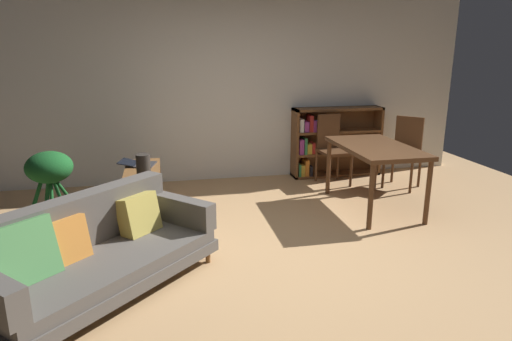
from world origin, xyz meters
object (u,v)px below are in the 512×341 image
Objects in this scene: open_laptop at (139,164)px; media_console at (144,194)px; fabric_couch at (93,251)px; desk_speaker at (143,166)px; bookshelf at (330,142)px; dining_table at (375,152)px; dining_chair_far at (405,149)px; potted_floor_plant at (51,180)px; dining_chair_near at (332,146)px.

media_console is at bearing -80.82° from open_laptop.
desk_speaker reaches higher than fabric_couch.
dining_table is at bearing -90.81° from bookshelf.
fabric_couch is 1.95× the size of dining_chair_far.
open_laptop is at bearing -160.48° from bookshelf.
bookshelf reaches higher than desk_speaker.
potted_floor_plant reaches higher than desk_speaker.
open_laptop is at bearing 19.76° from potted_floor_plant.
media_console is at bearing -172.94° from dining_chair_far.
dining_chair_far is (3.51, 0.43, 0.27)m from media_console.
desk_speaker is 0.26× the size of dining_chair_near.
fabric_couch reaches higher than open_laptop.
media_console is 3.54m from dining_chair_far.
bookshelf reaches higher than dining_table.
dining_chair_far is at bearing 7.06° from media_console.
potted_floor_plant is 0.85× the size of dining_chair_near.
bookshelf is at bearing 135.75° from dining_chair_far.
open_laptop is 3.55m from dining_chair_far.
bookshelf reaches higher than potted_floor_plant.
dining_chair_far reaches higher than fabric_couch.
media_console is at bearing 96.07° from desk_speaker.
media_console is (0.33, 1.61, -0.08)m from fabric_couch.
dining_chair_far is 1.11m from bookshelf.
dining_chair_far reaches higher than potted_floor_plant.
dining_chair_near is (2.91, 2.42, 0.20)m from fabric_couch.
open_laptop is at bearing 97.41° from desk_speaker.
dining_table reaches higher than media_console.
bookshelf is at bearing 42.82° from fabric_couch.
potted_floor_plant is 3.64m from dining_chair_near.
dining_table is at bearing -10.82° from open_laptop.
dining_chair_near is (-0.11, 1.10, -0.15)m from dining_table.
bookshelf reaches higher than media_console.
desk_speaker reaches higher than media_console.
bookshelf reaches higher than dining_chair_near.
media_console is at bearing 173.90° from dining_table.
bookshelf is (-0.79, 0.77, -0.03)m from dining_chair_far.
potted_floor_plant is at bearing -165.58° from dining_chair_near.
dining_chair_near is 1.00× the size of dining_chair_far.
fabric_couch is 1.88m from open_laptop.
media_console is 0.98m from potted_floor_plant.
dining_table is at bearing 23.64° from fabric_couch.
dining_table is 1.38× the size of dining_chair_near.
desk_speaker is 0.19× the size of bookshelf.
desk_speaker is (0.07, -0.54, 0.11)m from open_laptop.
dining_chair_far is (3.47, 0.75, -0.13)m from desk_speaker.
fabric_couch is 4.17× the size of open_laptop.
media_console is at bearing 78.47° from fabric_couch.
media_console is at bearing -155.98° from bookshelf.
desk_speaker is at bearing -83.93° from media_console.
dining_chair_far is at bearing 28.05° from fabric_couch.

